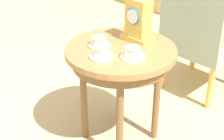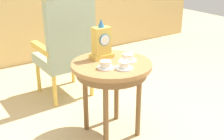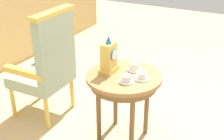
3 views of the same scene
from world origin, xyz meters
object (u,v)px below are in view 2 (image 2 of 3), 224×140
(side_table, at_px, (112,72))
(mantel_clock, at_px, (102,43))
(teacup_center, at_px, (128,58))
(armchair, at_px, (67,45))
(teacup_right, at_px, (124,66))
(teacup_left, at_px, (106,65))

(side_table, xyz_separation_m, mantel_clock, (-0.00, 0.15, 0.22))
(teacup_center, height_order, armchair, armchair)
(teacup_right, xyz_separation_m, teacup_center, (0.13, 0.12, 0.00))
(teacup_center, bearing_deg, teacup_right, -136.79)
(armchair, bearing_deg, teacup_right, -89.54)
(teacup_right, relative_size, teacup_center, 0.99)
(teacup_center, relative_size, armchair, 0.13)
(teacup_left, height_order, teacup_right, teacup_left)
(side_table, xyz_separation_m, armchair, (-0.00, 0.84, 0.01))
(teacup_left, xyz_separation_m, mantel_clock, (0.10, 0.22, 0.11))
(mantel_clock, xyz_separation_m, armchair, (0.00, 0.70, -0.20))
(side_table, distance_m, teacup_left, 0.17)
(teacup_right, distance_m, armchair, 1.01)
(teacup_right, distance_m, mantel_clock, 0.33)
(teacup_right, height_order, teacup_center, teacup_center)
(teacup_left, relative_size, armchair, 0.12)
(side_table, xyz_separation_m, teacup_left, (-0.11, -0.07, 0.11))
(side_table, bearing_deg, teacup_left, -144.65)
(teacup_left, relative_size, mantel_clock, 0.40)
(side_table, distance_m, teacup_right, 0.19)
(side_table, distance_m, armchair, 0.84)
(teacup_center, relative_size, mantel_clock, 0.43)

